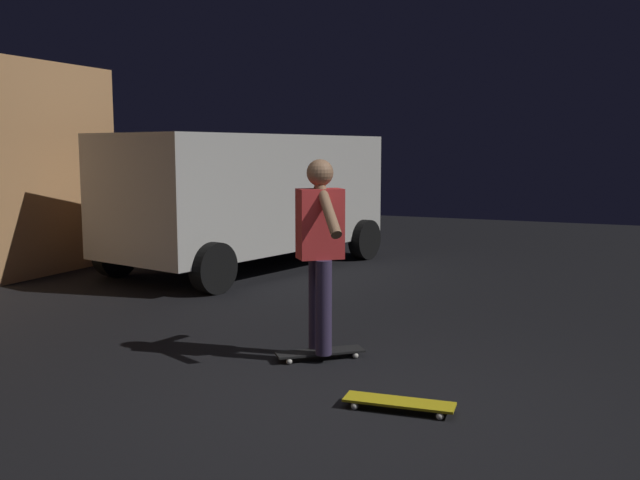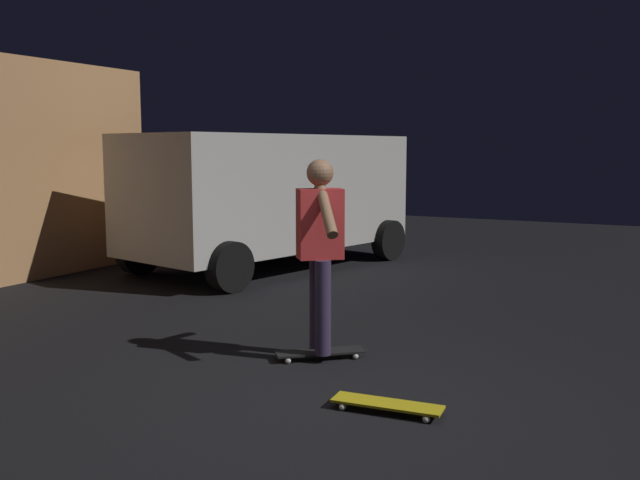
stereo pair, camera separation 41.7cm
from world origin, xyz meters
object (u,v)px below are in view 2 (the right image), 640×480
skateboard_ridden (320,353)px  skater (320,242)px  parked_van (271,192)px  skateboard_spare (387,405)px

skateboard_ridden → skater: (0.00, 0.00, 0.98)m
parked_van → skateboard_ridden: size_ratio=6.77×
skater → parked_van: bearing=36.4°
parked_van → skateboard_spare: bearing=-141.1°
parked_van → skateboard_spare: parked_van is taller
skateboard_ridden → skateboard_spare: (-0.90, -1.00, 0.00)m
skateboard_ridden → skateboard_spare: bearing=-132.0°
skateboard_spare → skater: size_ratio=0.48×
skateboard_spare → skater: bearing=48.0°
skater → skateboard_spare: bearing=-132.0°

